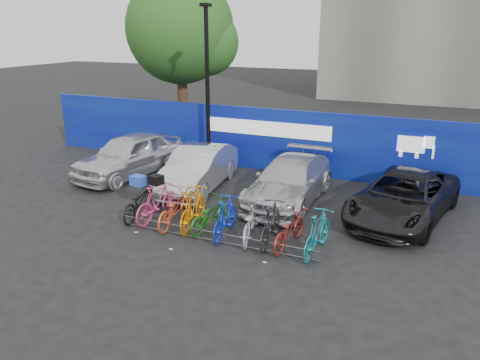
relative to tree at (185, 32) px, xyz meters
The scene contains 21 objects.
ground 13.14m from the tree, 56.03° to the right, with size 100.00×100.00×0.00m, color black.
hoarding 8.80m from the tree, 30.89° to the right, with size 22.00×0.18×2.40m.
tree is the anchor object (origin of this frame).
lamppost 6.14m from the tree, 52.49° to the right, with size 0.25×0.50×6.11m.
bike_rack 13.55m from the tree, 57.55° to the right, with size 5.60×0.03×0.30m.
car_0 8.12m from the tree, 78.69° to the right, with size 1.86×4.61×1.57m, color silver.
car_1 9.41m from the tree, 58.20° to the right, with size 1.53×4.38×1.44m, color #B3B4B8.
car_2 11.25m from the tree, 42.48° to the right, with size 1.91×4.70×1.36m, color #B6B7BC.
car_3 13.86m from the tree, 32.53° to the right, with size 2.23×4.84×1.35m, color black.
bike_0 11.72m from the tree, 67.96° to the right, with size 0.65×1.87×0.98m, color black.
bike_1 11.91m from the tree, 65.02° to the right, with size 0.51×1.82×1.10m, color #CA3B73.
bike_2 12.26m from the tree, 62.33° to the right, with size 0.65×1.87×0.98m, color #CD5127.
bike_3 12.45m from the tree, 59.80° to the right, with size 0.54×1.91×1.15m, color orange.
bike_4 12.70m from the tree, 57.54° to the right, with size 0.59×1.70×0.89m, color #116E12.
bike_5 13.12m from the tree, 55.94° to the right, with size 0.51×1.79×1.08m, color #0F2CC5.
bike_6 13.41m from the tree, 53.30° to the right, with size 0.64×1.84×0.97m, color #9FA3A6.
bike_7 13.78m from the tree, 51.23° to the right, with size 0.53×1.86×1.12m, color black.
bike_8 14.07m from the tree, 49.54° to the right, with size 0.62×1.79×0.94m, color maroon.
bike_9 14.58m from the tree, 47.39° to the right, with size 0.51×1.82×1.09m, color #13767D.
cargo_crate 11.49m from the tree, 67.96° to the right, with size 0.41×0.31×0.29m, color blue.
cargo_topcase 11.67m from the tree, 65.02° to the right, with size 0.36×0.32×0.26m, color black.
Camera 1 is at (5.02, -10.43, 5.33)m, focal length 35.00 mm.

